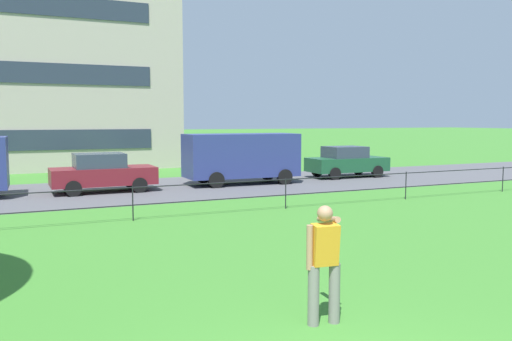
% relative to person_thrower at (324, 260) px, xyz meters
% --- Properties ---
extents(street_strip, '(80.00, 7.96, 0.01)m').
position_rel_person_thrower_xyz_m(street_strip, '(-0.90, 15.30, -0.90)').
color(street_strip, '#4C4C51').
rests_on(street_strip, ground).
extents(park_fence, '(39.16, 0.04, 1.00)m').
position_rel_person_thrower_xyz_m(park_fence, '(-0.90, 8.72, -0.23)').
color(park_fence, black).
rests_on(park_fence, ground).
extents(person_thrower, '(0.58, 0.75, 1.68)m').
position_rel_person_thrower_xyz_m(person_thrower, '(0.00, 0.00, 0.00)').
color(person_thrower, slate).
rests_on(person_thrower, ground).
extents(car_maroon_far_left, '(4.03, 1.86, 1.54)m').
position_rel_person_thrower_xyz_m(car_maroon_far_left, '(-0.77, 15.24, -0.13)').
color(car_maroon_far_left, maroon).
rests_on(car_maroon_far_left, ground).
extents(panel_van_left, '(5.05, 2.21, 2.24)m').
position_rel_person_thrower_xyz_m(panel_van_left, '(5.30, 15.43, 0.36)').
color(panel_van_left, navy).
rests_on(panel_van_left, ground).
extents(car_dark_green_right, '(4.02, 1.85, 1.54)m').
position_rel_person_thrower_xyz_m(car_dark_green_right, '(11.16, 15.81, -0.13)').
color(car_dark_green_right, '#194C2D').
rests_on(car_dark_green_right, ground).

